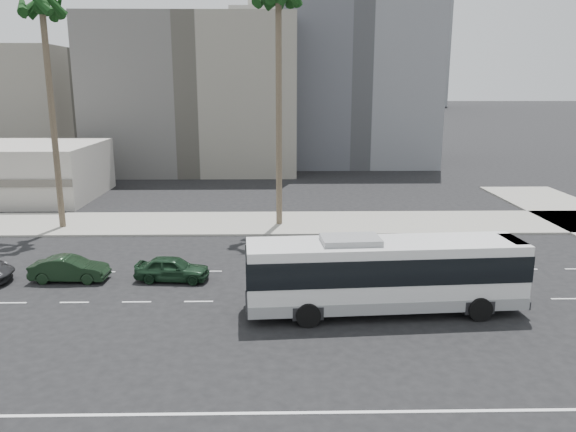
{
  "coord_description": "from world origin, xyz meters",
  "views": [
    {
      "loc": [
        -2.14,
        -25.36,
        10.25
      ],
      "look_at": [
        -1.57,
        4.0,
        3.32
      ],
      "focal_mm": 34.64,
      "sensor_mm": 36.0,
      "label": 1
    }
  ],
  "objects_px": {
    "car_a": "(172,269)",
    "palm_near": "(278,1)",
    "city_bus": "(385,272)",
    "car_b": "(70,269)",
    "palm_mid": "(42,12)"
  },
  "relations": [
    {
      "from": "city_bus",
      "to": "palm_near",
      "type": "xyz_separation_m",
      "value": [
        -4.77,
        16.34,
        13.95
      ]
    },
    {
      "from": "car_a",
      "to": "car_b",
      "type": "bearing_deg",
      "value": 94.79
    },
    {
      "from": "city_bus",
      "to": "palm_near",
      "type": "height_order",
      "value": "palm_near"
    },
    {
      "from": "car_b",
      "to": "palm_mid",
      "type": "bearing_deg",
      "value": 23.97
    },
    {
      "from": "car_a",
      "to": "palm_near",
      "type": "xyz_separation_m",
      "value": [
        5.79,
        11.92,
        15.19
      ]
    },
    {
      "from": "city_bus",
      "to": "palm_mid",
      "type": "distance_m",
      "value": 29.12
    },
    {
      "from": "city_bus",
      "to": "car_b",
      "type": "distance_m",
      "value": 16.72
    },
    {
      "from": "car_a",
      "to": "palm_near",
      "type": "bearing_deg",
      "value": -20.39
    },
    {
      "from": "car_b",
      "to": "palm_near",
      "type": "xyz_separation_m",
      "value": [
        11.29,
        11.85,
        15.19
      ]
    },
    {
      "from": "palm_mid",
      "to": "car_a",
      "type": "bearing_deg",
      "value": -48.31
    },
    {
      "from": "city_bus",
      "to": "car_a",
      "type": "xyz_separation_m",
      "value": [
        -10.56,
        4.42,
        -1.24
      ]
    },
    {
      "from": "city_bus",
      "to": "car_b",
      "type": "height_order",
      "value": "city_bus"
    },
    {
      "from": "car_a",
      "to": "palm_mid",
      "type": "relative_size",
      "value": 0.24
    },
    {
      "from": "city_bus",
      "to": "car_b",
      "type": "xyz_separation_m",
      "value": [
        -16.06,
        4.48,
        -1.24
      ]
    },
    {
      "from": "car_b",
      "to": "palm_near",
      "type": "distance_m",
      "value": 22.33
    }
  ]
}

